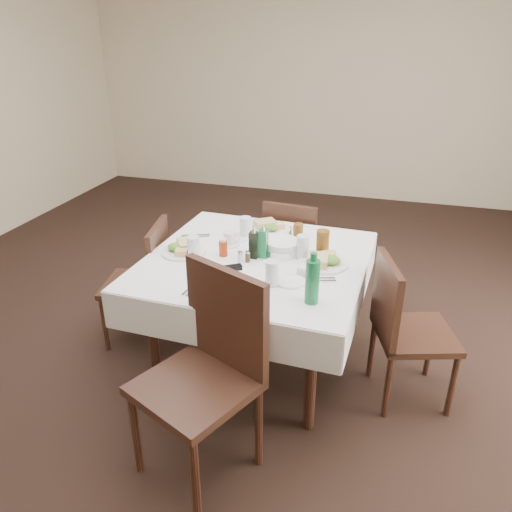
# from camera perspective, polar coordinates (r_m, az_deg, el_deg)

# --- Properties ---
(ground_plane) EXTENTS (7.00, 7.00, 0.00)m
(ground_plane) POSITION_cam_1_polar(r_m,az_deg,el_deg) (3.61, -2.50, -9.53)
(ground_plane) COLOR black
(room_shell) EXTENTS (6.04, 7.04, 2.80)m
(room_shell) POSITION_cam_1_polar(r_m,az_deg,el_deg) (2.99, -3.14, 18.57)
(room_shell) COLOR beige
(room_shell) RESTS_ON ground
(dining_table) EXTENTS (1.35, 1.35, 0.76)m
(dining_table) POSITION_cam_1_polar(r_m,az_deg,el_deg) (3.04, -0.03, -1.65)
(dining_table) COLOR black
(dining_table) RESTS_ON ground
(chair_north) EXTENTS (0.45, 0.45, 0.86)m
(chair_north) POSITION_cam_1_polar(r_m,az_deg,el_deg) (3.83, 4.20, 1.08)
(chair_north) COLOR black
(chair_north) RESTS_ON ground
(chair_south) EXTENTS (0.65, 0.65, 1.04)m
(chair_south) POSITION_cam_1_polar(r_m,az_deg,el_deg) (2.43, -5.30, -11.92)
(chair_south) COLOR black
(chair_south) RESTS_ON ground
(chair_east) EXTENTS (0.53, 0.53, 0.89)m
(chair_east) POSITION_cam_1_polar(r_m,az_deg,el_deg) (2.96, 16.30, -7.37)
(chair_east) COLOR black
(chair_east) RESTS_ON ground
(chair_west) EXTENTS (0.48, 0.48, 0.87)m
(chair_west) POSITION_cam_1_polar(r_m,az_deg,el_deg) (3.46, -12.45, -2.22)
(chair_west) COLOR black
(chair_west) RESTS_ON ground
(meal_north) EXTENTS (0.27, 0.27, 0.06)m
(meal_north) POSITION_cam_1_polar(r_m,az_deg,el_deg) (3.42, 1.60, 3.37)
(meal_north) COLOR white
(meal_north) RESTS_ON dining_table
(meal_south) EXTENTS (0.26, 0.26, 0.06)m
(meal_south) POSITION_cam_1_polar(r_m,az_deg,el_deg) (2.63, -1.54, -3.69)
(meal_south) COLOR white
(meal_south) RESTS_ON dining_table
(meal_east) EXTENTS (0.29, 0.29, 0.06)m
(meal_east) POSITION_cam_1_polar(r_m,az_deg,el_deg) (2.94, 7.70, -0.55)
(meal_east) COLOR white
(meal_east) RESTS_ON dining_table
(meal_west) EXTENTS (0.28, 0.28, 0.06)m
(meal_west) POSITION_cam_1_polar(r_m,az_deg,el_deg) (3.11, -8.32, 0.85)
(meal_west) COLOR white
(meal_west) RESTS_ON dining_table
(side_plate_a) EXTENTS (0.17, 0.17, 0.01)m
(side_plate_a) POSITION_cam_1_polar(r_m,az_deg,el_deg) (3.28, -2.45, 2.08)
(side_plate_a) COLOR white
(side_plate_a) RESTS_ON dining_table
(side_plate_b) EXTENTS (0.17, 0.17, 0.01)m
(side_plate_b) POSITION_cam_1_polar(r_m,az_deg,el_deg) (2.73, 3.94, -2.92)
(side_plate_b) COLOR white
(side_plate_b) RESTS_ON dining_table
(water_n) EXTENTS (0.07, 0.07, 0.14)m
(water_n) POSITION_cam_1_polar(r_m,az_deg,el_deg) (3.28, -1.23, 3.31)
(water_n) COLOR silver
(water_n) RESTS_ON dining_table
(water_s) EXTENTS (0.08, 0.08, 0.14)m
(water_s) POSITION_cam_1_polar(r_m,az_deg,el_deg) (2.68, 1.87, -1.98)
(water_s) COLOR silver
(water_s) RESTS_ON dining_table
(water_e) EXTENTS (0.08, 0.08, 0.14)m
(water_e) POSITION_cam_1_polar(r_m,az_deg,el_deg) (3.00, 5.35, 1.06)
(water_e) COLOR silver
(water_e) RESTS_ON dining_table
(water_w) EXTENTS (0.08, 0.08, 0.14)m
(water_w) POSITION_cam_1_polar(r_m,az_deg,el_deg) (3.00, -7.15, 0.97)
(water_w) COLOR silver
(water_w) RESTS_ON dining_table
(iced_tea_a) EXTENTS (0.06, 0.06, 0.13)m
(iced_tea_a) POSITION_cam_1_polar(r_m,az_deg,el_deg) (3.21, 4.84, 2.59)
(iced_tea_a) COLOR brown
(iced_tea_a) RESTS_ON dining_table
(iced_tea_b) EXTENTS (0.08, 0.08, 0.16)m
(iced_tea_b) POSITION_cam_1_polar(r_m,az_deg,el_deg) (3.03, 7.62, 1.45)
(iced_tea_b) COLOR brown
(iced_tea_b) RESTS_ON dining_table
(bread_basket) EXTENTS (0.24, 0.24, 0.08)m
(bread_basket) POSITION_cam_1_polar(r_m,az_deg,el_deg) (3.07, 3.03, 1.03)
(bread_basket) COLOR silver
(bread_basket) RESTS_ON dining_table
(oil_cruet_dark) EXTENTS (0.05, 0.05, 0.21)m
(oil_cruet_dark) POSITION_cam_1_polar(r_m,az_deg,el_deg) (2.98, -0.25, 1.40)
(oil_cruet_dark) COLOR black
(oil_cruet_dark) RESTS_ON dining_table
(oil_cruet_green) EXTENTS (0.05, 0.05, 0.22)m
(oil_cruet_green) POSITION_cam_1_polar(r_m,az_deg,el_deg) (2.99, 0.80, 1.56)
(oil_cruet_green) COLOR #1A6F3D
(oil_cruet_green) RESTS_ON dining_table
(ketchup_bottle) EXTENTS (0.05, 0.05, 0.11)m
(ketchup_bottle) POSITION_cam_1_polar(r_m,az_deg,el_deg) (3.02, -3.77, 0.95)
(ketchup_bottle) COLOR #AF310F
(ketchup_bottle) RESTS_ON dining_table
(salt_shaker) EXTENTS (0.03, 0.03, 0.07)m
(salt_shaker) POSITION_cam_1_polar(r_m,az_deg,el_deg) (2.95, -1.85, -0.09)
(salt_shaker) COLOR white
(salt_shaker) RESTS_ON dining_table
(pepper_shaker) EXTENTS (0.03, 0.03, 0.07)m
(pepper_shaker) POSITION_cam_1_polar(r_m,az_deg,el_deg) (2.95, -0.96, -0.08)
(pepper_shaker) COLOR #3F2D1D
(pepper_shaker) RESTS_ON dining_table
(coffee_mug) EXTENTS (0.14, 0.12, 0.09)m
(coffee_mug) POSITION_cam_1_polar(r_m,az_deg,el_deg) (3.17, -3.01, 1.95)
(coffee_mug) COLOR white
(coffee_mug) RESTS_ON dining_table
(sunglasses) EXTENTS (0.13, 0.11, 0.03)m
(sunglasses) POSITION_cam_1_polar(r_m,az_deg,el_deg) (2.86, -2.91, -1.38)
(sunglasses) COLOR black
(sunglasses) RESTS_ON dining_table
(green_bottle) EXTENTS (0.07, 0.07, 0.27)m
(green_bottle) POSITION_cam_1_polar(r_m,az_deg,el_deg) (2.50, 6.46, -2.84)
(green_bottle) COLOR #1A6F3D
(green_bottle) RESTS_ON dining_table
(sugar_caddy) EXTENTS (0.11, 0.07, 0.05)m
(sugar_caddy) POSITION_cam_1_polar(r_m,az_deg,el_deg) (2.80, 5.84, -1.74)
(sugar_caddy) COLOR white
(sugar_caddy) RESTS_ON dining_table
(cutlery_n) EXTENTS (0.08, 0.17, 0.01)m
(cutlery_n) POSITION_cam_1_polar(r_m,az_deg,el_deg) (3.40, 4.16, 2.85)
(cutlery_n) COLOR silver
(cutlery_n) RESTS_ON dining_table
(cutlery_s) EXTENTS (0.05, 0.16, 0.01)m
(cutlery_s) POSITION_cam_1_polar(r_m,az_deg,el_deg) (2.68, -7.38, -3.76)
(cutlery_s) COLOR silver
(cutlery_s) RESTS_ON dining_table
(cutlery_e) EXTENTS (0.21, 0.11, 0.01)m
(cutlery_e) POSITION_cam_1_polar(r_m,az_deg,el_deg) (2.77, 6.99, -2.72)
(cutlery_e) COLOR silver
(cutlery_e) RESTS_ON dining_table
(cutlery_w) EXTENTS (0.19, 0.11, 0.01)m
(cutlery_w) POSITION_cam_1_polar(r_m,az_deg,el_deg) (3.33, -6.91, 2.27)
(cutlery_w) COLOR silver
(cutlery_w) RESTS_ON dining_table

